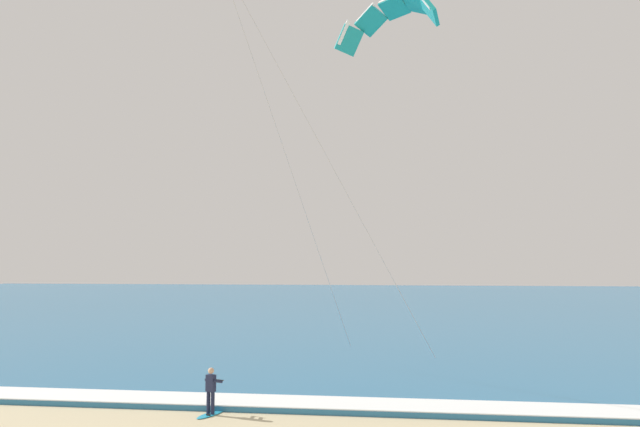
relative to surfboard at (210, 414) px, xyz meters
The scene contains 5 objects.
sea 60.60m from the surfboard, 85.92° to the left, with size 200.00×120.00×0.20m, color teal.
surf_foam 4.55m from the surfboard, 18.60° to the left, with size 200.00×1.97×0.04m, color white.
surfboard is the anchor object (origin of this frame).
kitesurfer 0.91m from the surfboard, 67.87° to the left, with size 0.65×0.64×1.69m.
kite_primary 21.15m from the surfboard, 50.87° to the left, with size 9.26×9.92×18.22m.
Camera 1 is at (2.23, -6.03, 5.49)m, focal length 31.59 mm.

